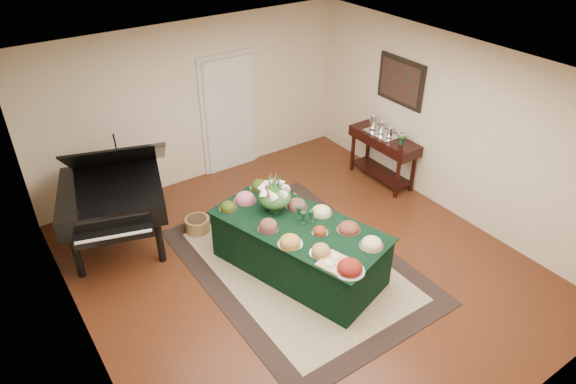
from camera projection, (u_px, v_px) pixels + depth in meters
ground at (300, 266)px, 7.05m from camera, size 6.00×6.00×0.00m
area_rug at (298, 265)px, 7.05m from camera, size 2.55×3.57×0.01m
kitchen_doorway at (229, 115)px, 8.85m from camera, size 1.05×0.07×2.10m
buffet_table at (299, 247)px, 6.79m from camera, size 1.70×2.51×0.75m
food_platters at (299, 222)px, 6.56m from camera, size 1.33×2.42×0.13m
cutting_board at (334, 261)px, 5.93m from camera, size 0.43×0.43×0.10m
green_goblets at (305, 216)px, 6.60m from camera, size 0.18×0.24×0.18m
floral_centerpiece at (275, 193)px, 6.73m from camera, size 0.45×0.45×0.45m
grand_piano at (112, 195)px, 7.02m from camera, size 1.83×1.93×1.69m
wicker_basket at (198, 225)px, 7.66m from camera, size 0.36×0.36×0.22m
mahogany_sideboard at (384, 146)px, 8.64m from camera, size 0.45×1.31×0.86m
tea_service at (381, 127)px, 8.55m from camera, size 0.34×0.58×0.30m
pink_bouquet at (402, 136)px, 8.20m from camera, size 0.17×0.17×0.22m
wall_painting at (401, 81)px, 8.16m from camera, size 0.05×0.95×0.75m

